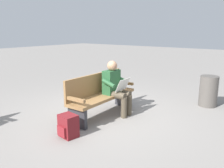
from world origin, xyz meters
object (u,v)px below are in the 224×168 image
object	(u,v)px
bench_near	(101,94)
trash_bin	(208,91)
person_seated	(116,86)
backpack	(68,126)

from	to	relation	value
bench_near	trash_bin	distance (m)	2.67
bench_near	person_seated	world-z (taller)	person_seated
bench_near	person_seated	bearing A→B (deg)	135.60
bench_near	person_seated	xyz separation A→B (m)	(-0.24, 0.23, 0.17)
backpack	trash_bin	xyz separation A→B (m)	(-3.23, 1.46, 0.18)
person_seated	bench_near	bearing A→B (deg)	-44.40
bench_near	trash_bin	size ratio (longest dim) A/B	2.43
backpack	bench_near	bearing A→B (deg)	-168.17
person_seated	trash_bin	world-z (taller)	person_seated
bench_near	person_seated	distance (m)	0.37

